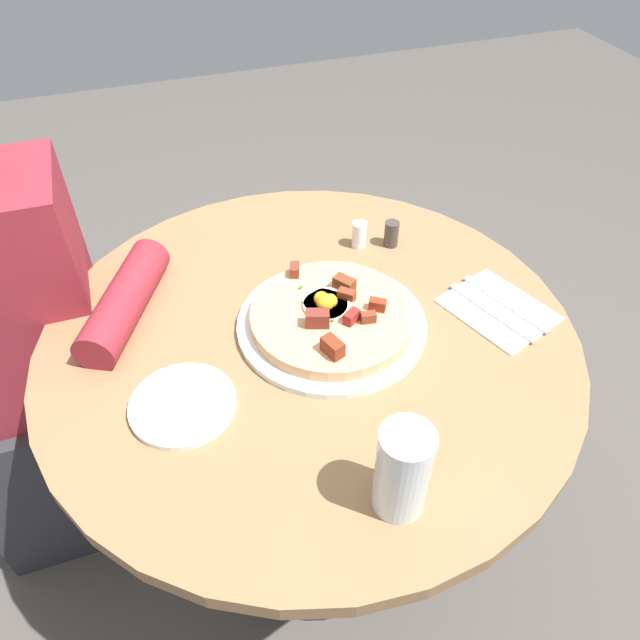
{
  "coord_description": "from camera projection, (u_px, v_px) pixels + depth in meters",
  "views": [
    {
      "loc": [
        0.21,
        0.67,
        1.4
      ],
      "look_at": [
        -0.02,
        -0.0,
        0.73
      ],
      "focal_mm": 33.53,
      "sensor_mm": 36.0,
      "label": 1
    }
  ],
  "objects": [
    {
      "name": "bread_plate",
      "position": [
        183.0,
        405.0,
        0.87
      ],
      "size": [
        0.16,
        0.16,
        0.01
      ],
      "primitive_type": "cylinder",
      "color": "silver",
      "rests_on": "dining_table"
    },
    {
      "name": "ground_plane",
      "position": [
        312.0,
        536.0,
        1.48
      ],
      "size": [
        6.0,
        6.0,
        0.0
      ],
      "primitive_type": "plane",
      "color": "#4C4742"
    },
    {
      "name": "fork",
      "position": [
        492.0,
        312.0,
        1.02
      ],
      "size": [
        0.07,
        0.17,
        0.0
      ],
      "primitive_type": "cube",
      "rotation": [
        0.0,
        0.0,
        1.91
      ],
      "color": "silver",
      "rests_on": "napkin"
    },
    {
      "name": "knife",
      "position": [
        505.0,
        303.0,
        1.03
      ],
      "size": [
        0.07,
        0.17,
        0.0
      ],
      "primitive_type": "cube",
      "rotation": [
        0.0,
        0.0,
        1.91
      ],
      "color": "silver",
      "rests_on": "napkin"
    },
    {
      "name": "dining_table",
      "position": [
        310.0,
        396.0,
        1.11
      ],
      "size": [
        0.89,
        0.89,
        0.71
      ],
      "color": "olive",
      "rests_on": "ground_plane"
    },
    {
      "name": "breakfast_pizza",
      "position": [
        331.0,
        314.0,
        0.99
      ],
      "size": [
        0.27,
        0.27,
        0.05
      ],
      "color": "tan",
      "rests_on": "pizza_plate"
    },
    {
      "name": "salt_shaker",
      "position": [
        359.0,
        235.0,
        1.15
      ],
      "size": [
        0.03,
        0.03,
        0.05
      ],
      "primitive_type": "cylinder",
      "color": "white",
      "rests_on": "dining_table"
    },
    {
      "name": "pepper_shaker",
      "position": [
        391.0,
        234.0,
        1.15
      ],
      "size": [
        0.03,
        0.03,
        0.05
      ],
      "primitive_type": "cylinder",
      "color": "#3F3833",
      "rests_on": "dining_table"
    },
    {
      "name": "pizza_plate",
      "position": [
        331.0,
        323.0,
        1.0
      ],
      "size": [
        0.32,
        0.32,
        0.01
      ],
      "primitive_type": "cylinder",
      "color": "silver",
      "rests_on": "dining_table"
    },
    {
      "name": "person_seated",
      "position": [
        19.0,
        375.0,
        1.19
      ],
      "size": [
        0.53,
        0.4,
        1.14
      ],
      "color": "#2D2D33",
      "rests_on": "ground_plane"
    },
    {
      "name": "water_glass",
      "position": [
        402.0,
        471.0,
        0.72
      ],
      "size": [
        0.07,
        0.07,
        0.14
      ],
      "primitive_type": "cylinder",
      "color": "silver",
      "rests_on": "dining_table"
    },
    {
      "name": "napkin",
      "position": [
        498.0,
        309.0,
        1.03
      ],
      "size": [
        0.19,
        0.21,
        0.0
      ],
      "primitive_type": "cube",
      "rotation": [
        0.0,
        0.0,
        1.91
      ],
      "color": "white",
      "rests_on": "dining_table"
    }
  ]
}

